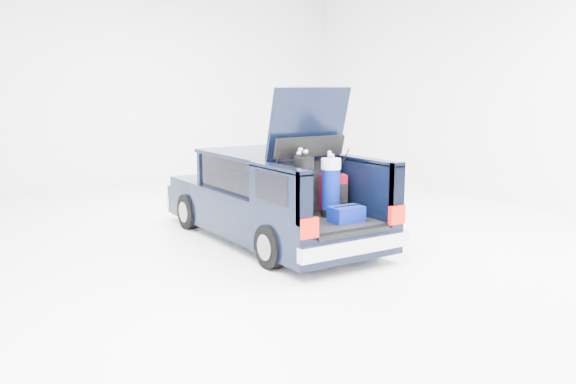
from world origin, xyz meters
TOP-DOWN VIEW (x-y plane):
  - ground at (0.00, 0.00)m, footprint 14.00×14.00m
  - car at (-0.00, 0.11)m, footprint 1.87×4.65m
  - red_suitcase at (0.40, -1.13)m, footprint 0.43×0.37m
  - black_golf_bag at (-0.26, -1.28)m, footprint 0.35×0.40m
  - blue_golf_bag at (0.24, -1.28)m, footprint 0.38×0.38m
  - blue_duffel at (0.20, -1.70)m, footprint 0.47×0.31m

SIDE VIEW (x-z plane):
  - ground at x=0.00m, z-range 0.00..0.00m
  - car at x=0.00m, z-range -0.56..1.91m
  - blue_duffel at x=0.20m, z-range 0.59..0.83m
  - red_suitcase at x=0.40m, z-range 0.58..1.20m
  - blue_golf_bag at x=0.24m, z-range 0.55..1.52m
  - black_golf_bag at x=-0.26m, z-range 0.55..1.57m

